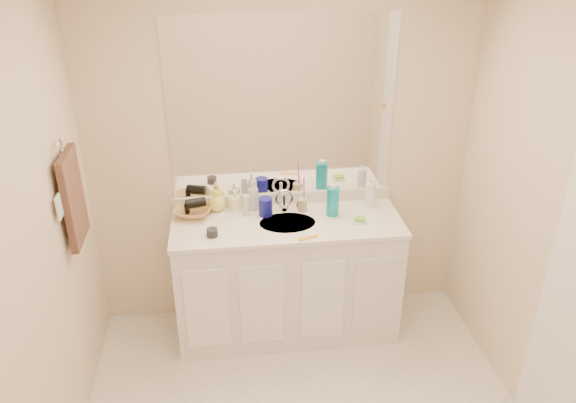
# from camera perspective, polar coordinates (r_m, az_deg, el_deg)

# --- Properties ---
(wall_back) EXTENTS (2.60, 0.02, 2.40)m
(wall_back) POSITION_cam_1_polar(r_m,az_deg,el_deg) (3.81, -0.60, 4.22)
(wall_back) COLOR beige
(wall_back) RESTS_ON floor
(wall_left) EXTENTS (0.02, 2.60, 2.40)m
(wall_left) POSITION_cam_1_polar(r_m,az_deg,el_deg) (2.79, -25.07, -7.76)
(wall_left) COLOR beige
(wall_left) RESTS_ON floor
(wall_right) EXTENTS (0.02, 2.60, 2.40)m
(wall_right) POSITION_cam_1_polar(r_m,az_deg,el_deg) (3.13, 26.83, -4.25)
(wall_right) COLOR beige
(wall_right) RESTS_ON floor
(vanity_cabinet) EXTENTS (1.50, 0.55, 0.85)m
(vanity_cabinet) POSITION_cam_1_polar(r_m,az_deg,el_deg) (3.94, -0.09, -7.80)
(vanity_cabinet) COLOR white
(vanity_cabinet) RESTS_ON floor
(countertop) EXTENTS (1.52, 0.57, 0.03)m
(countertop) POSITION_cam_1_polar(r_m,az_deg,el_deg) (3.71, -0.09, -2.20)
(countertop) COLOR white
(countertop) RESTS_ON vanity_cabinet
(backsplash) EXTENTS (1.52, 0.03, 0.08)m
(backsplash) POSITION_cam_1_polar(r_m,az_deg,el_deg) (3.91, -0.56, 0.34)
(backsplash) COLOR silver
(backsplash) RESTS_ON countertop
(sink_basin) EXTENTS (0.37, 0.37, 0.02)m
(sink_basin) POSITION_cam_1_polar(r_m,az_deg,el_deg) (3.69, -0.06, -2.31)
(sink_basin) COLOR silver
(sink_basin) RESTS_ON countertop
(faucet) EXTENTS (0.02, 0.02, 0.11)m
(faucet) POSITION_cam_1_polar(r_m,az_deg,el_deg) (3.81, -0.39, -0.12)
(faucet) COLOR silver
(faucet) RESTS_ON countertop
(mirror) EXTENTS (1.48, 0.01, 1.20)m
(mirror) POSITION_cam_1_polar(r_m,az_deg,el_deg) (3.68, -0.62, 9.36)
(mirror) COLOR white
(mirror) RESTS_ON wall_back
(blue_mug) EXTENTS (0.12, 0.12, 0.12)m
(blue_mug) POSITION_cam_1_polar(r_m,az_deg,el_deg) (3.75, -2.30, -0.54)
(blue_mug) COLOR navy
(blue_mug) RESTS_ON countertop
(tan_cup) EXTENTS (0.08, 0.08, 0.09)m
(tan_cup) POSITION_cam_1_polar(r_m,az_deg,el_deg) (3.81, 1.47, -0.34)
(tan_cup) COLOR tan
(tan_cup) RESTS_ON countertop
(toothbrush) EXTENTS (0.02, 0.04, 0.20)m
(toothbrush) POSITION_cam_1_polar(r_m,az_deg,el_deg) (3.77, 1.64, 1.11)
(toothbrush) COLOR #E83DA4
(toothbrush) RESTS_ON tan_cup
(mouthwash_bottle) EXTENTS (0.11, 0.11, 0.20)m
(mouthwash_bottle) POSITION_cam_1_polar(r_m,az_deg,el_deg) (3.74, 4.56, 0.03)
(mouthwash_bottle) COLOR #0E95A9
(mouthwash_bottle) RESTS_ON countertop
(clear_pump_bottle) EXTENTS (0.08, 0.08, 0.18)m
(clear_pump_bottle) POSITION_cam_1_polar(r_m,az_deg,el_deg) (3.89, 8.32, 0.69)
(clear_pump_bottle) COLOR white
(clear_pump_bottle) RESTS_ON countertop
(soap_dish) EXTENTS (0.10, 0.08, 0.01)m
(soap_dish) POSITION_cam_1_polar(r_m,az_deg,el_deg) (3.71, 7.27, -2.04)
(soap_dish) COLOR white
(soap_dish) RESTS_ON countertop
(green_soap) EXTENTS (0.08, 0.07, 0.02)m
(green_soap) POSITION_cam_1_polar(r_m,az_deg,el_deg) (3.70, 7.28, -1.79)
(green_soap) COLOR #7EDF36
(green_soap) RESTS_ON soap_dish
(orange_comb) EXTENTS (0.14, 0.06, 0.01)m
(orange_comb) POSITION_cam_1_polar(r_m,az_deg,el_deg) (3.51, 2.08, -3.70)
(orange_comb) COLOR #FFA01A
(orange_comb) RESTS_ON countertop
(dark_jar) EXTENTS (0.09, 0.09, 0.05)m
(dark_jar) POSITION_cam_1_polar(r_m,az_deg,el_deg) (3.55, -7.71, -3.15)
(dark_jar) COLOR #222227
(dark_jar) RESTS_ON countertop
(extra_white_bottle) EXTENTS (0.06, 0.06, 0.14)m
(extra_white_bottle) POSITION_cam_1_polar(r_m,az_deg,el_deg) (3.75, -4.26, -0.41)
(extra_white_bottle) COLOR silver
(extra_white_bottle) RESTS_ON countertop
(soap_bottle_white) EXTENTS (0.09, 0.09, 0.21)m
(soap_bottle_white) POSITION_cam_1_polar(r_m,az_deg,el_deg) (3.81, -3.58, 0.68)
(soap_bottle_white) COLOR silver
(soap_bottle_white) RESTS_ON countertop
(soap_bottle_cream) EXTENTS (0.09, 0.09, 0.15)m
(soap_bottle_cream) POSITION_cam_1_polar(r_m,az_deg,el_deg) (3.82, -5.41, 0.10)
(soap_bottle_cream) COLOR #FAF8CB
(soap_bottle_cream) RESTS_ON countertop
(soap_bottle_yellow) EXTENTS (0.13, 0.13, 0.15)m
(soap_bottle_yellow) POSITION_cam_1_polar(r_m,az_deg,el_deg) (3.83, -7.27, 0.10)
(soap_bottle_yellow) COLOR #E2E058
(soap_bottle_yellow) RESTS_ON countertop
(wicker_basket) EXTENTS (0.29, 0.29, 0.06)m
(wicker_basket) POSITION_cam_1_polar(r_m,az_deg,el_deg) (3.81, -9.60, -0.96)
(wicker_basket) COLOR #B58649
(wicker_basket) RESTS_ON countertop
(hair_dryer) EXTENTS (0.14, 0.10, 0.06)m
(hair_dryer) POSITION_cam_1_polar(r_m,az_deg,el_deg) (3.78, -9.36, -0.15)
(hair_dryer) COLOR black
(hair_dryer) RESTS_ON wicker_basket
(towel_ring) EXTENTS (0.01, 0.11, 0.11)m
(towel_ring) POSITION_cam_1_polar(r_m,az_deg,el_deg) (3.29, -22.17, 4.98)
(towel_ring) COLOR silver
(towel_ring) RESTS_ON wall_left
(hand_towel) EXTENTS (0.04, 0.32, 0.55)m
(hand_towel) POSITION_cam_1_polar(r_m,az_deg,el_deg) (3.40, -20.98, 0.32)
(hand_towel) COLOR #3B261F
(hand_towel) RESTS_ON towel_ring
(switch_plate) EXTENTS (0.01, 0.08, 0.13)m
(switch_plate) POSITION_cam_1_polar(r_m,az_deg,el_deg) (3.21, -22.23, -0.49)
(switch_plate) COLOR white
(switch_plate) RESTS_ON wall_left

